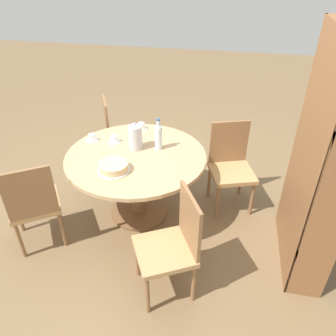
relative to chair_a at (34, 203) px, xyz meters
name	(u,v)px	position (x,y,z in m)	size (l,w,h in m)	color
ground_plane	(139,212)	(-0.59, 0.76, -0.47)	(14.00, 14.00, 0.00)	brown
dining_table	(137,168)	(-0.59, 0.76, 0.08)	(1.33, 1.33, 0.71)	brown
chair_a	(34,203)	(0.00, 0.00, 0.00)	(0.58, 0.58, 0.90)	olive
chair_b	(172,244)	(0.23, 1.27, 0.00)	(0.57, 0.57, 0.90)	olive
chair_c	(231,165)	(-0.97, 1.65, 0.00)	(0.53, 0.53, 0.90)	olive
chair_d	(119,132)	(-1.44, 0.29, 0.00)	(0.56, 0.56, 0.90)	olive
bookshelf	(318,168)	(-0.33, 2.29, 0.46)	(0.90, 0.28, 1.94)	brown
coffee_pot	(135,137)	(-0.71, 0.73, 0.36)	(0.13, 0.13, 0.28)	silver
water_bottle	(158,137)	(-0.75, 0.95, 0.36)	(0.07, 0.07, 0.31)	silver
cake_main	(114,167)	(-0.30, 0.65, 0.27)	(0.29, 0.29, 0.07)	silver
cup_a	(92,138)	(-0.78, 0.25, 0.26)	(0.13, 0.13, 0.07)	white
cup_b	(114,140)	(-0.79, 0.49, 0.26)	(0.13, 0.13, 0.07)	white
cup_c	(141,127)	(-1.13, 0.67, 0.26)	(0.13, 0.13, 0.07)	white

